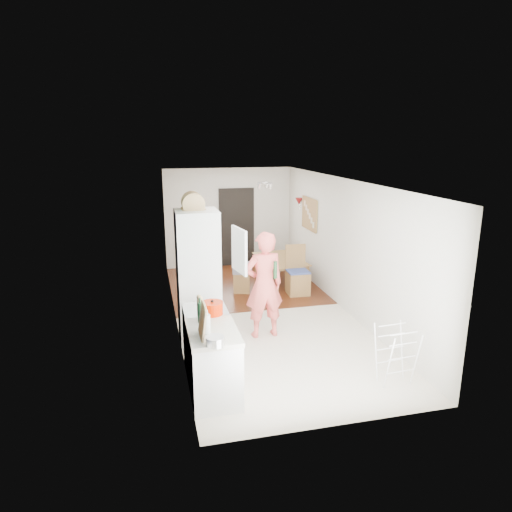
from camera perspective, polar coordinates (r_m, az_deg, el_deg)
name	(u,v)px	position (r m, az deg, el deg)	size (l,w,h in m)	color
room_shell	(263,250)	(8.26, 0.89, 0.72)	(3.20, 7.00, 2.50)	beige
floor	(263,315)	(8.65, 0.86, -7.34)	(3.20, 7.00, 0.01)	beige
wood_floor_overlay	(243,284)	(10.34, -1.70, -3.56)	(3.20, 3.30, 0.01)	#53270D
sage_wall_panel	(182,249)	(5.94, -9.18, 0.93)	(0.02, 3.00, 1.30)	slate
tile_splashback	(189,315)	(5.63, -8.37, -7.31)	(0.02, 1.90, 0.50)	black
doorway_recess	(237,227)	(11.68, -2.43, 3.60)	(0.90, 0.04, 2.00)	black
base_cabinet	(214,366)	(5.97, -5.31, -13.53)	(0.60, 0.90, 0.86)	white
worktop	(213,332)	(5.76, -5.42, -9.50)	(0.62, 0.92, 0.06)	silver
range_cooker	(206,340)	(6.63, -6.28, -10.44)	(0.60, 0.60, 0.88)	white
cooker_top	(205,310)	(6.45, -6.39, -6.74)	(0.60, 0.60, 0.04)	silver
fridge_housing	(198,277)	(7.35, -7.22, -2.60)	(0.66, 0.66, 2.15)	white
fridge_door	(239,250)	(7.03, -2.12, 0.72)	(0.56, 0.04, 0.70)	white
fridge_interior	(217,247)	(7.26, -4.91, 1.14)	(0.02, 0.52, 0.66)	white
pinboard	(310,214)	(10.45, 6.73, 5.26)	(0.03, 0.90, 0.70)	tan
pinboard_frame	(309,214)	(10.44, 6.65, 5.26)	(0.01, 0.94, 0.74)	olive
wall_sconce	(299,201)	(11.01, 5.39, 6.83)	(0.18, 0.18, 0.16)	maroon
person	(264,276)	(7.43, 1.01, -2.46)	(0.77, 0.50, 2.11)	#F05F58
dining_table	(281,271)	(10.55, 3.21, -1.94)	(1.30, 0.72, 0.46)	olive
dining_chair	(298,271)	(9.60, 5.27, -1.84)	(0.44, 0.44, 1.04)	olive
stool	(242,282)	(9.79, -1.81, -3.30)	(0.34, 0.34, 0.44)	olive
grey_drape	(242,268)	(9.71, -1.73, -1.50)	(0.41, 0.41, 0.18)	gray
drying_rack	(396,356)	(6.53, 17.06, -11.82)	(0.41, 0.37, 0.81)	white
bread_bin	(193,203)	(7.19, -7.90, 6.56)	(0.36, 0.34, 0.19)	tan
red_casserole	(212,308)	(6.22, -5.48, -6.49)	(0.29, 0.29, 0.17)	red
steel_pan	(215,341)	(5.34, -5.11, -10.55)	(0.22, 0.22, 0.11)	silver
held_bottle	(275,270)	(7.24, 2.43, -1.72)	(0.06, 0.06, 0.28)	#1D4322
bottle_a	(200,313)	(5.95, -6.99, -7.04)	(0.06, 0.06, 0.27)	#1D4322
bottle_b	(203,316)	(5.84, -6.61, -7.52)	(0.06, 0.06, 0.26)	#1D4322
bottle_c	(206,324)	(5.62, -6.23, -8.48)	(0.10, 0.10, 0.25)	silver
pepper_mill_front	(201,310)	(6.09, -6.94, -6.67)	(0.07, 0.07, 0.24)	tan
pepper_mill_back	(199,307)	(6.18, -7.11, -6.40)	(0.06, 0.06, 0.23)	tan
chopping_boards	(203,321)	(5.48, -6.69, -8.08)	(0.04, 0.31, 0.42)	tan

